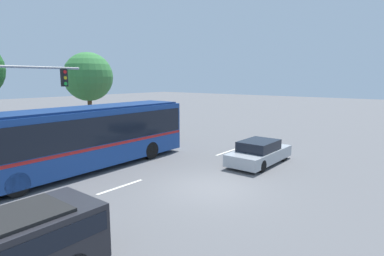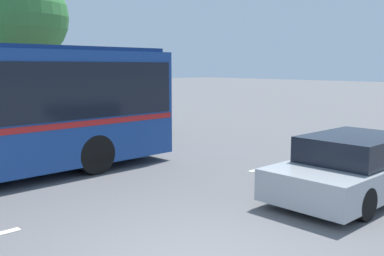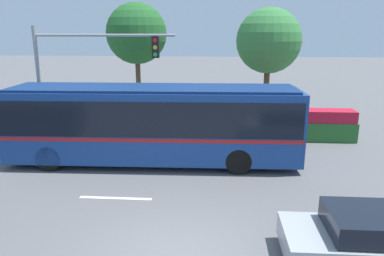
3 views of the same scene
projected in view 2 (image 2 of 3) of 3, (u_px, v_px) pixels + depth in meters
name	position (u px, v px, depth m)	size (l,w,h in m)	color
sedan_foreground	(356.00, 167.00, 9.17)	(4.46, 1.85, 1.29)	#9EA3A8
flowering_hedge	(85.00, 119.00, 16.14)	(7.09, 1.08, 1.54)	#286028
street_tree_centre	(22.00, 17.00, 18.51)	(3.84, 3.84, 6.66)	brown
lane_stripe_mid	(278.00, 165.00, 12.11)	(2.40, 0.16, 0.01)	silver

